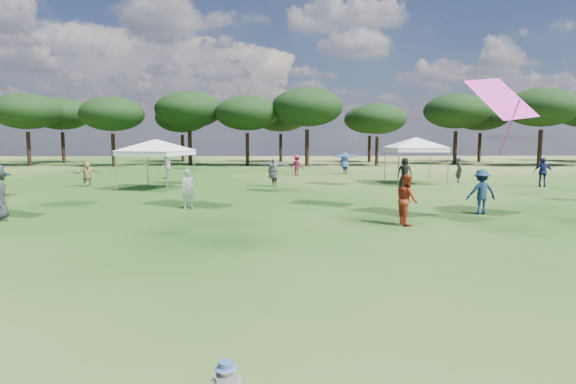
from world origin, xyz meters
name	(u,v)px	position (x,y,z in m)	size (l,w,h in m)	color
tree_line	(297,112)	(2.39, 47.41, 5.42)	(108.78, 17.63, 7.77)	black
tent_left	(156,142)	(-6.33, 23.10, 2.54)	(6.04, 6.04, 2.97)	gray
tent_right	(416,139)	(8.43, 25.68, 2.65)	(6.20, 6.20, 3.07)	gray
festival_crowd	(283,173)	(0.44, 23.08, 0.84)	(29.63, 22.44, 1.87)	olive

